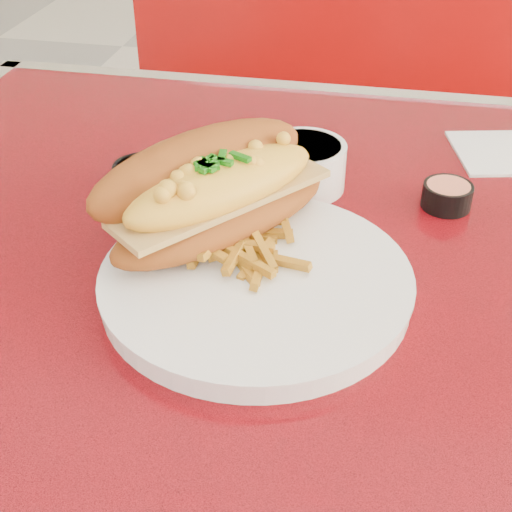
% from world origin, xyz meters
% --- Properties ---
extents(diner_table, '(1.23, 0.83, 0.77)m').
position_xyz_m(diner_table, '(0.00, 0.00, 0.61)').
color(diner_table, red).
rests_on(diner_table, ground).
extents(booth_bench_far, '(1.20, 0.51, 0.90)m').
position_xyz_m(booth_bench_far, '(0.00, 0.81, 0.29)').
color(booth_bench_far, '#930B09').
rests_on(booth_bench_far, ground).
extents(dinner_plate, '(0.31, 0.31, 0.02)m').
position_xyz_m(dinner_plate, '(-0.10, -0.09, 0.78)').
color(dinner_plate, white).
rests_on(dinner_plate, diner_table).
extents(mac_hoagie, '(0.24, 0.26, 0.11)m').
position_xyz_m(mac_hoagie, '(-0.16, -0.03, 0.84)').
color(mac_hoagie, '#974B18').
rests_on(mac_hoagie, dinner_plate).
extents(fries_pile, '(0.12, 0.11, 0.03)m').
position_xyz_m(fries_pile, '(-0.12, -0.05, 0.80)').
color(fries_pile, gold).
rests_on(fries_pile, dinner_plate).
extents(fork, '(0.07, 0.12, 0.00)m').
position_xyz_m(fork, '(-0.04, -0.08, 0.79)').
color(fork, silver).
rests_on(fork, dinner_plate).
extents(gravy_ramekin, '(0.10, 0.10, 0.05)m').
position_xyz_m(gravy_ramekin, '(-0.09, 0.11, 0.80)').
color(gravy_ramekin, white).
rests_on(gravy_ramekin, diner_table).
extents(sauce_cup_left, '(0.07, 0.07, 0.03)m').
position_xyz_m(sauce_cup_left, '(-0.26, 0.06, 0.79)').
color(sauce_cup_left, black).
rests_on(sauce_cup_left, diner_table).
extents(sauce_cup_right, '(0.06, 0.06, 0.03)m').
position_xyz_m(sauce_cup_right, '(0.07, 0.09, 0.78)').
color(sauce_cup_right, black).
rests_on(sauce_cup_right, diner_table).
extents(paper_napkin, '(0.14, 0.14, 0.00)m').
position_xyz_m(paper_napkin, '(0.14, 0.24, 0.77)').
color(paper_napkin, white).
rests_on(paper_napkin, diner_table).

